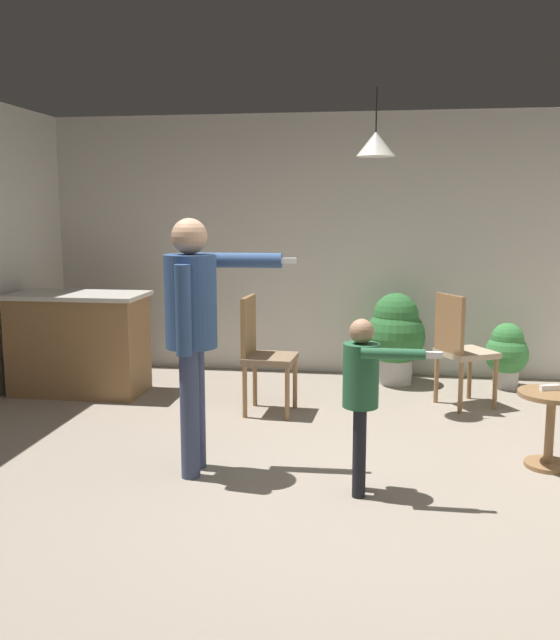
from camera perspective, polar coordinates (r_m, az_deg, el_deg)
The scene contains 12 objects.
ground at distance 4.42m, azimuth 3.29°, elevation -13.76°, with size 7.68×7.68×0.00m, color gray.
wall_back at distance 7.28m, azimuth 5.62°, elevation 6.16°, with size 6.40×0.10×2.70m, color beige.
kitchen_counter at distance 6.76m, azimuth -16.28°, elevation -1.83°, with size 1.26×0.66×0.95m.
side_table_by_couch at distance 4.99m, azimuth 21.47°, elevation -7.72°, with size 0.44×0.44×0.52m.
person_adult at distance 4.43m, azimuth -7.20°, elevation 0.18°, with size 0.82×0.50×1.67m.
person_child at distance 4.16m, azimuth 6.84°, elevation -5.49°, with size 0.57×0.31×1.08m.
dining_chair_by_counter at distance 5.83m, azimuth -1.52°, elevation -2.49°, with size 0.44×0.44×1.00m.
dining_chair_near_wall at distance 6.20m, azimuth 14.66°, elevation -2.09°, with size 0.57×0.57×1.00m.
potted_plant_corner at distance 6.93m, azimuth 9.52°, elevation -1.14°, with size 0.59×0.59×0.91m.
potted_plant_by_wall at distance 7.04m, azimuth 18.25°, elevation -2.55°, with size 0.42×0.42×0.64m.
spare_remote_on_table at distance 4.98m, azimuth 21.40°, elevation -5.24°, with size 0.04×0.13×0.04m, color white.
ceiling_light_pendant at distance 5.86m, azimuth 7.93°, elevation 14.24°, with size 0.32×0.32×0.55m.
Camera 1 is at (0.34, -4.06, 1.71)m, focal length 38.67 mm.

